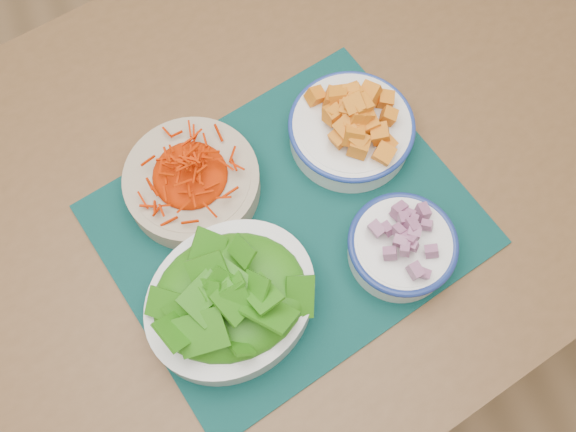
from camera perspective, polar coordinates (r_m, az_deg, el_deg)
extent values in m
plane|color=#A77D51|center=(1.66, -12.46, -15.84)|extent=(4.00, 4.00, 0.00)
cube|color=brown|center=(0.97, -3.81, 2.03)|extent=(1.47, 1.15, 0.04)
cylinder|color=brown|center=(1.65, 8.34, 17.24)|extent=(0.06, 0.06, 0.71)
cube|color=#062827|center=(0.93, 0.00, -0.74)|extent=(0.58, 0.52, 0.00)
cylinder|color=tan|center=(0.94, -8.47, 2.92)|extent=(0.24, 0.24, 0.04)
ellipsoid|color=red|center=(0.90, -8.79, 3.91)|extent=(0.17, 0.17, 0.03)
cylinder|color=white|center=(0.97, 5.58, 7.47)|extent=(0.22, 0.22, 0.05)
torus|color=navy|center=(0.95, 5.69, 8.03)|extent=(0.19, 0.19, 0.01)
ellipsoid|color=orange|center=(0.93, 5.82, 8.74)|extent=(0.16, 0.16, 0.04)
ellipsoid|color=#166108|center=(0.82, -5.34, -6.67)|extent=(0.21, 0.18, 0.05)
cylinder|color=white|center=(0.90, 9.98, -2.86)|extent=(0.16, 0.16, 0.05)
torus|color=navy|center=(0.88, 10.20, -2.42)|extent=(0.15, 0.15, 0.01)
ellipsoid|color=maroon|center=(0.86, 10.41, -1.99)|extent=(0.13, 0.13, 0.03)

